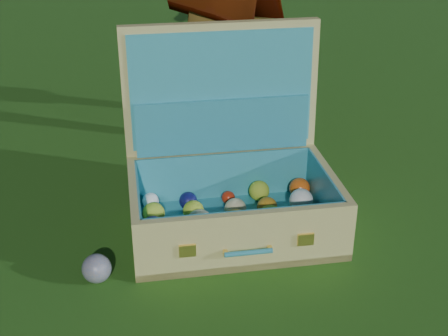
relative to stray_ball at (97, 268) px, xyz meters
The scene contains 3 objects.
ground 0.41m from the stray_ball, 14.54° to the left, with size 60.00×60.00×0.00m, color #215114.
stray_ball is the anchor object (origin of this frame).
suitcase 0.47m from the stray_ball, 20.41° to the left, with size 0.67×0.55×0.57m.
Camera 1 is at (-0.56, -1.46, 1.00)m, focal length 50.00 mm.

